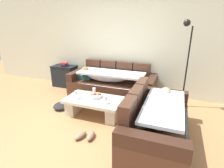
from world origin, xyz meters
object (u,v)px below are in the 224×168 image
Objects in this scene: floor_lamp at (185,60)px; pair_of_shoes at (86,136)px; side_cabinet at (65,76)px; wine_glass_far_back at (94,90)px; open_magazine at (107,99)px; couch_along_wall at (111,84)px; crumpled_garment at (61,106)px; coffee_table at (94,105)px; fruit_bowl at (96,96)px; book_stack_on_cabinet at (64,64)px; couch_near_window at (156,122)px; wine_glass_near_right at (106,98)px; wine_glass_near_left at (76,93)px.

floor_lamp reaches higher than pair_of_shoes.
side_cabinet is 2.85m from pair_of_shoes.
wine_glass_far_back is 2.08m from floor_lamp.
open_magazine is (0.35, -0.12, -0.11)m from wine_glass_far_back.
couch_along_wall reaches higher than crumpled_garment.
couch_along_wall is at bearing 97.54° from pair_of_shoes.
coffee_table is at bearing -88.00° from couch_along_wall.
fruit_bowl is 1.36× the size of book_stack_on_cabinet.
side_cabinet is 0.38m from book_stack_on_cabinet.
couch_near_window is 1.40m from coffee_table.
couch_near_window reaches higher than wine_glass_near_right.
wine_glass_far_back is (-0.09, 0.11, 0.07)m from fruit_bowl.
pair_of_shoes is (0.21, -0.78, -0.19)m from coffee_table.
wine_glass_near_left reaches higher than pair_of_shoes.
wine_glass_far_back is 0.39m from open_magazine.
floor_lamp is (1.43, 1.00, 0.73)m from open_magazine.
coffee_table is 2.13m from side_cabinet.
fruit_bowl is at bearing 146.92° from wine_glass_near_right.
side_cabinet is at bearing 143.57° from wine_glass_far_back.
couch_along_wall is at bearing -8.01° from side_cabinet.
crumpled_garment is at bearing 180.00° from coffee_table.
couch_near_window reaches higher than open_magazine.
couch_along_wall is 13.44× the size of wine_glass_far_back.
pair_of_shoes is at bearing -82.46° from couch_along_wall.
wine_glass_near_right is at bearing -6.63° from crumpled_garment.
couch_along_wall is at bearing 127.03° from open_magazine.
fruit_bowl is 0.26m from open_magazine.
couch_near_window is 6.48× the size of fruit_bowl.
wine_glass_near_right is 2.49m from side_cabinet.
side_cabinet is 3.46m from floor_lamp.
fruit_bowl is 2.10m from side_cabinet.
couch_along_wall is 3.10× the size of side_cabinet.
fruit_bowl is 0.39× the size of side_cabinet.
wine_glass_far_back is 0.09× the size of floor_lamp.
couch_along_wall is 0.95m from wine_glass_far_back.
fruit_bowl is at bearing 80.16° from coffee_table.
crumpled_garment is at bearing -156.52° from open_magazine.
side_cabinet is (-1.66, 1.34, 0.08)m from coffee_table.
couch_along_wall is 1.91m from floor_lamp.
book_stack_on_cabinet is (-1.56, 1.17, 0.20)m from wine_glass_far_back.
coffee_table is at bearing -39.07° from side_cabinet.
couch_near_window is 8.82× the size of book_stack_on_cabinet.
couch_along_wall is 1.63m from side_cabinet.
side_cabinet is (-1.31, 1.46, -0.17)m from wine_glass_near_left.
coffee_table is 0.62× the size of floor_lamp.
wine_glass_near_left is 0.40m from wine_glass_far_back.
book_stack_on_cabinet is (-1.97, 1.49, 0.20)m from wine_glass_near_right.
couch_along_wall is at bearing 106.36° from wine_glass_near_right.
floor_lamp reaches higher than couch_near_window.
wine_glass_near_right reaches higher than fruit_bowl.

